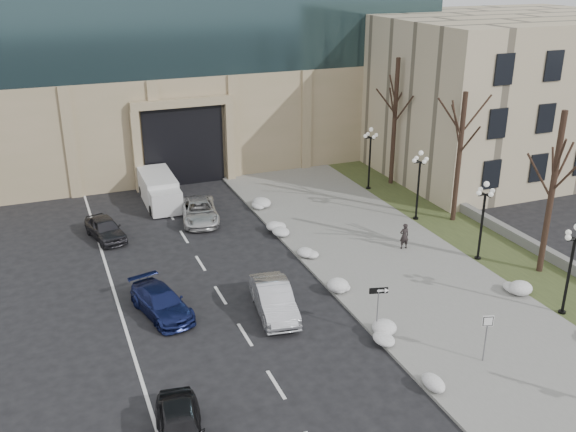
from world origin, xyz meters
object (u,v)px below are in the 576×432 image
pedestrian (404,236)px  one_way_sign (382,296)px  car_e (105,228)px  car_d (199,211)px  car_c (162,302)px  lamppost_a (572,257)px  lamppost_d (370,150)px  lamppost_b (483,210)px  lamppost_c (419,176)px  car_a (180,429)px  keep_sign (487,329)px  car_b (274,299)px  box_truck (159,190)px

pedestrian → one_way_sign: bearing=56.8°
car_e → car_d: bearing=-5.9°
car_c → car_d: 11.97m
car_c → one_way_sign: one_way_sign is taller
lamppost_a → one_way_sign: bearing=169.1°
pedestrian → one_way_sign: one_way_sign is taller
pedestrian → one_way_sign: (-5.85, -7.52, 1.08)m
car_d → lamppost_d: lamppost_d is taller
one_way_sign → lamppost_b: bearing=42.6°
pedestrian → lamppost_a: bearing=113.8°
one_way_sign → lamppost_c: lamppost_c is taller
lamppost_d → lamppost_b: bearing=-90.0°
car_a → car_d: 21.08m
keep_sign → lamppost_d: bearing=91.0°
one_way_sign → car_e: bearing=137.9°
one_way_sign → lamppost_c: size_ratio=0.51×
car_d → car_a: bearing=-97.4°
car_b → pedestrian: bearing=30.0°
car_e → keep_sign: (13.20, -19.39, 1.01)m
car_e → box_truck: box_truck is taller
car_b → lamppost_b: 13.14m
car_b → car_d: 12.93m
car_c → lamppost_c: size_ratio=0.94×
keep_sign → lamppost_c: 16.13m
car_a → keep_sign: keep_sign is taller
keep_sign → lamppost_d: 22.26m
car_e → lamppost_c: 19.97m
pedestrian → box_truck: box_truck is taller
car_d → keep_sign: keep_sign is taller
car_b → pedestrian: size_ratio=2.94×
car_d → lamppost_c: lamppost_c is taller
car_d → lamppost_a: 22.66m
pedestrian → lamppost_b: bearing=144.0°
car_e → lamppost_a: bearing=-54.9°
lamppost_b → lamppost_c: size_ratio=1.00×
car_c → lamppost_a: bearing=-35.6°
car_a → one_way_sign: 10.84m
car_e → lamppost_c: (19.30, -4.52, 2.39)m
lamppost_a → lamppost_b: 6.50m
car_c → one_way_sign: 10.52m
car_a → car_b: 9.63m
car_a → lamppost_c: (19.15, 14.98, 2.37)m
keep_sign → car_a: bearing=-162.6°
lamppost_a → car_d: bearing=125.9°
car_b → one_way_sign: 5.37m
lamppost_a → car_e: bearing=137.8°
car_e → lamppost_c: bearing=-25.9°
car_b → car_e: bearing=125.6°
pedestrian → keep_sign: size_ratio=0.68×
car_c → car_a: bearing=-111.1°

